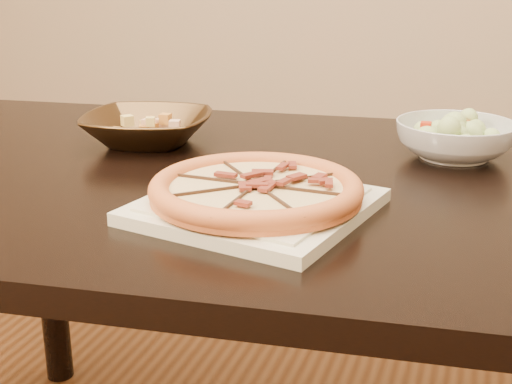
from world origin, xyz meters
TOP-DOWN VIEW (x-y plane):
  - dining_table at (0.07, -0.04)m, footprint 1.50×1.05m
  - plate at (0.18, -0.21)m, footprint 0.34×0.34m
  - pizza at (0.18, -0.21)m, footprint 0.29×0.29m
  - bronze_bowl at (-0.13, 0.08)m, footprint 0.27×0.27m
  - mixed_dish at (-0.13, 0.08)m, footprint 0.08×0.11m
  - salad_bowl at (0.42, 0.16)m, footprint 0.23×0.23m
  - salad at (0.42, 0.16)m, footprint 0.11×0.11m

SIDE VIEW (x-z plane):
  - dining_table at x=0.07m, z-range 0.28..1.03m
  - plate at x=0.18m, z-range 0.75..0.77m
  - bronze_bowl at x=-0.13m, z-range 0.75..0.81m
  - salad_bowl at x=0.42m, z-range 0.75..0.81m
  - pizza at x=0.18m, z-range 0.77..0.80m
  - mixed_dish at x=-0.13m, z-range 0.81..0.84m
  - salad at x=0.42m, z-range 0.81..0.85m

